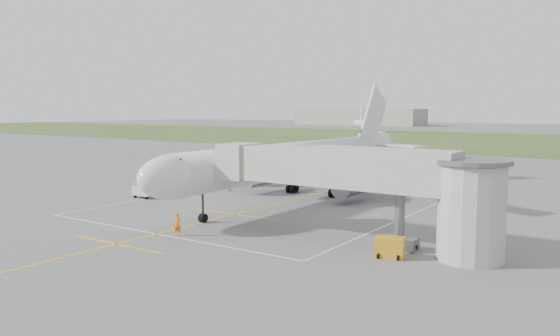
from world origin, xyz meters
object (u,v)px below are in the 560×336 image
Objects in this scene: airliner at (296,160)px; gpu_unit at (390,248)px; baggage_cart at (144,190)px; ramp_worker_wing at (231,184)px; ramp_worker_nose at (177,225)px; jet_bridge at (371,182)px.

gpu_unit is at bearing -42.37° from airliner.
baggage_cart is (-14.64, -8.96, -3.48)m from airliner.
baggage_cart is 1.47× the size of ramp_worker_wing.
ramp_worker_nose is (1.86, -20.28, -3.48)m from airliner.
airliner reaches higher than baggage_cart.
baggage_cart is at bearing 82.34° from ramp_worker_wing.
airliner is 17.52m from baggage_cart.
gpu_unit is 1.17× the size of ramp_worker_nose.
jet_bridge is 15.59m from ramp_worker_nose.
ramp_worker_nose is 24.04m from ramp_worker_wing.
ramp_worker_nose reaches higher than baggage_cart.
ramp_worker_wing is at bearing 134.55° from gpu_unit.
baggage_cart is at bearing 124.19° from ramp_worker_nose.
airliner reaches higher than jet_bridge.
ramp_worker_wing is (-28.29, 17.39, 0.17)m from gpu_unit.
airliner is 20.66m from ramp_worker_nose.
jet_bridge is at bearing -42.19° from airliner.
gpu_unit is 1.22× the size of ramp_worker_wing.
airliner is 18.22× the size of baggage_cart.
jet_bridge is 29.95m from ramp_worker_wing.
ramp_worker_nose is (-13.86, -6.03, -3.84)m from jet_bridge.
baggage_cart is (-30.36, 5.29, -3.83)m from jet_bridge.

